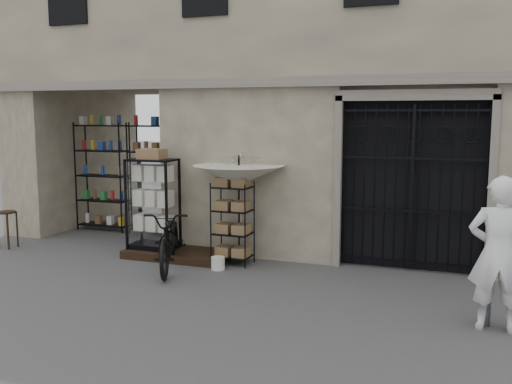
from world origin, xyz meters
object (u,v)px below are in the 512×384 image
at_px(white_bucket, 218,263).
at_px(bicycle, 171,269).
at_px(display_cabinet, 153,209).
at_px(market_umbrella, 239,170).
at_px(wooden_stool, 8,229).
at_px(shopkeeper, 494,330).
at_px(wire_rack, 233,224).
at_px(steel_bollard, 486,298).

bearing_deg(white_bucket, bicycle, -161.94).
relative_size(display_cabinet, bicycle, 0.90).
relative_size(market_umbrella, wooden_stool, 3.15).
bearing_deg(wooden_stool, shopkeeper, -8.92).
distance_m(bicycle, shopkeeper, 5.29).
bearing_deg(shopkeeper, white_bucket, -19.36).
bearing_deg(white_bucket, market_umbrella, 76.51).
height_order(wire_rack, white_bucket, wire_rack).
xyz_separation_m(market_umbrella, steel_bollard, (4.13, -1.86, -1.33)).
bearing_deg(bicycle, shopkeeper, -33.52).
relative_size(steel_bollard, shopkeeper, 0.37).
distance_m(market_umbrella, steel_bollard, 4.72).
bearing_deg(bicycle, wire_rack, 17.36).
bearing_deg(wooden_stool, display_cabinet, 7.44).
xyz_separation_m(bicycle, steel_bollard, (5.07, -0.98, 0.37)).
height_order(display_cabinet, wooden_stool, display_cabinet).
bearing_deg(market_umbrella, steel_bollard, -24.23).
bearing_deg(wire_rack, market_umbrella, 65.39).
height_order(wooden_stool, shopkeeper, wooden_stool).
bearing_deg(market_umbrella, white_bucket, -103.49).
relative_size(wire_rack, steel_bollard, 2.03).
distance_m(white_bucket, wooden_stool, 4.66).
height_order(wire_rack, shopkeeper, wire_rack).
bearing_deg(steel_bollard, display_cabinet, 163.68).
xyz_separation_m(white_bucket, shopkeeper, (4.39, -1.36, -0.11)).
relative_size(bicycle, steel_bollard, 2.80).
xyz_separation_m(white_bucket, steel_bollard, (4.28, -1.24, 0.25)).
xyz_separation_m(wire_rack, shopkeeper, (4.29, -1.81, -0.73)).
distance_m(market_umbrella, white_bucket, 1.70).
xyz_separation_m(wire_rack, white_bucket, (-0.09, -0.45, -0.62)).
xyz_separation_m(wire_rack, wooden_stool, (-4.75, -0.39, -0.34)).
bearing_deg(white_bucket, steel_bollard, -16.11).
bearing_deg(display_cabinet, market_umbrella, -8.82).
bearing_deg(wire_rack, steel_bollard, -28.78).
bearing_deg(steel_bollard, market_umbrella, 155.77).
xyz_separation_m(display_cabinet, white_bucket, (1.53, -0.47, -0.80)).
xyz_separation_m(bicycle, shopkeeper, (5.17, -1.11, 0.00)).
distance_m(wooden_stool, steel_bollard, 9.03).
bearing_deg(shopkeeper, display_cabinet, -19.26).
xyz_separation_m(display_cabinet, wooden_stool, (-3.12, -0.41, -0.52)).
xyz_separation_m(white_bucket, bicycle, (-0.79, -0.26, -0.11)).
distance_m(display_cabinet, wire_rack, 1.64).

